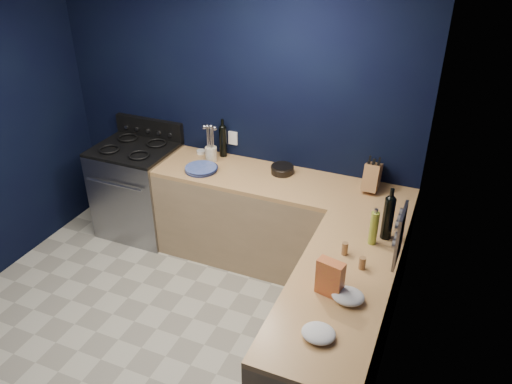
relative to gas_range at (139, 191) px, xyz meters
The scene contains 26 objects.
floor 1.76m from the gas_range, 56.78° to the right, with size 3.50×3.50×0.02m, color #BAB6A2.
wall_back 1.30m from the gas_range, 20.08° to the left, with size 3.50×0.02×2.60m, color black.
wall_right 3.16m from the gas_range, 27.83° to the right, with size 0.02×3.50×2.60m, color black.
cab_back 1.53m from the gas_range, ahead, with size 2.30×0.63×0.86m, color #A0825E.
top_back 1.59m from the gas_range, ahead, with size 2.30×0.63×0.04m, color #97683C.
cab_right 2.62m from the gas_range, 25.64° to the right, with size 0.63×1.67×0.86m, color #A0825E.
top_right 2.66m from the gas_range, 25.64° to the right, with size 0.63×1.67×0.04m, color #97683C.
gas_range is the anchor object (origin of this frame).
oven_door 0.32m from the gas_range, 90.00° to the right, with size 0.59×0.02×0.42m, color black.
cooktop 0.48m from the gas_range, ahead, with size 0.76×0.66×0.03m, color black.
backguard 0.65m from the gas_range, 90.00° to the left, with size 0.76×0.06×0.20m, color black.
spice_panel 2.89m from the gas_range, 18.08° to the right, with size 0.02×0.28×0.38m, color gray.
wall_outlet 1.16m from the gas_range, 18.88° to the left, with size 0.09×0.02×0.13m, color white.
plate_stack 0.92m from the gas_range, ahead, with size 0.29×0.29×0.04m, color #365196.
ramekin 0.81m from the gas_range, 20.54° to the left, with size 0.08×0.08×0.03m, color white.
utensil_crock 0.95m from the gas_range, ahead, with size 0.11×0.11×0.14m, color #F7E3C3.
wine_bottle_back 1.07m from the gas_range, 17.68° to the left, with size 0.07×0.07×0.30m, color black.
lemon_basket 1.58m from the gas_range, ahead, with size 0.20×0.20×0.08m, color black.
knife_block 2.36m from the gas_range, ahead, with size 0.13×0.21×0.23m, color #976435.
wine_bottle_right 2.66m from the gas_range, 11.23° to the right, with size 0.08×0.08×0.32m, color black.
oil_bottle 2.60m from the gas_range, 14.01° to the right, with size 0.06×0.06×0.26m, color olive.
spice_jar_near 2.50m from the gas_range, 19.51° to the right, with size 0.04×0.04×0.09m, color olive.
spice_jar_far 2.68m from the gas_range, 20.71° to the right, with size 0.05×0.05×0.09m, color olive.
crouton_bag 2.70m from the gas_range, 28.38° to the right, with size 0.17×0.08×0.25m, color red.
towel_front 2.80m from the gas_range, 27.49° to the right, with size 0.20×0.17×0.07m, color white.
towel_end 2.92m from the gas_range, 34.55° to the right, with size 0.20×0.18×0.06m, color white.
Camera 1 is at (1.92, -2.24, 3.01)m, focal length 35.33 mm.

